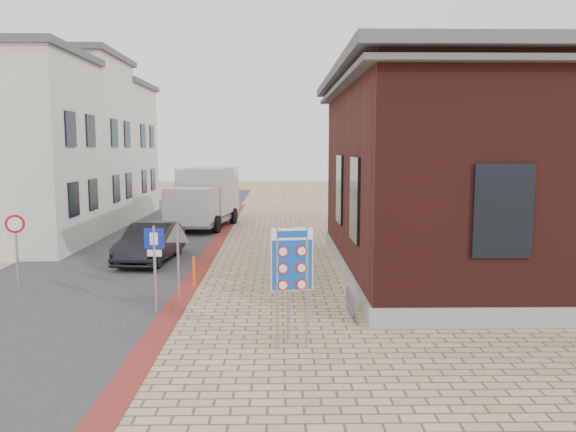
# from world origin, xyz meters

# --- Properties ---
(ground) EXTENTS (120.00, 120.00, 0.00)m
(ground) POSITION_xyz_m (0.00, 0.00, 0.00)
(ground) COLOR tan
(ground) RESTS_ON ground
(road_strip) EXTENTS (7.00, 60.00, 0.02)m
(road_strip) POSITION_xyz_m (-5.50, 15.00, 0.01)
(road_strip) COLOR #38383A
(road_strip) RESTS_ON ground
(curb_strip) EXTENTS (0.60, 40.00, 0.02)m
(curb_strip) POSITION_xyz_m (-2.00, 10.00, 0.01)
(curb_strip) COLOR maroon
(curb_strip) RESTS_ON ground
(brick_building) EXTENTS (13.00, 13.00, 6.80)m
(brick_building) POSITION_xyz_m (8.99, 7.00, 3.49)
(brick_building) COLOR gray
(brick_building) RESTS_ON ground
(townhouse_mid) EXTENTS (7.40, 6.40, 9.10)m
(townhouse_mid) POSITION_xyz_m (-10.99, 18.00, 4.57)
(townhouse_mid) COLOR beige
(townhouse_mid) RESTS_ON ground
(townhouse_far) EXTENTS (7.40, 6.40, 8.30)m
(townhouse_far) POSITION_xyz_m (-10.99, 24.00, 4.17)
(townhouse_far) COLOR beige
(townhouse_far) RESTS_ON ground
(bike_rack) EXTENTS (0.08, 1.80, 0.60)m
(bike_rack) POSITION_xyz_m (2.65, 2.20, 0.26)
(bike_rack) COLOR slate
(bike_rack) RESTS_ON ground
(sedan) EXTENTS (1.94, 4.50, 1.44)m
(sedan) POSITION_xyz_m (-4.02, 9.02, 0.72)
(sedan) COLOR black
(sedan) RESTS_ON ground
(box_truck) EXTENTS (3.35, 6.40, 3.19)m
(box_truck) POSITION_xyz_m (-3.17, 18.20, 1.65)
(box_truck) COLOR slate
(box_truck) RESTS_ON ground
(border_sign) EXTENTS (0.89, 0.18, 2.61)m
(border_sign) POSITION_xyz_m (1.07, -0.27, 1.87)
(border_sign) COLOR gray
(border_sign) RESTS_ON ground
(essen_sign) EXTENTS (0.69, 0.09, 2.56)m
(essen_sign) POSITION_xyz_m (1.00, 0.30, 1.70)
(essen_sign) COLOR gray
(essen_sign) RESTS_ON ground
(parking_sign) EXTENTS (0.51, 0.09, 2.31)m
(parking_sign) POSITION_xyz_m (-2.35, 2.16, 1.56)
(parking_sign) COLOR gray
(parking_sign) RESTS_ON ground
(yield_sign) EXTENTS (0.78, 0.10, 2.20)m
(yield_sign) POSITION_xyz_m (-2.00, 3.50, 1.66)
(yield_sign) COLOR gray
(yield_sign) RESTS_ON ground
(speed_sign) EXTENTS (0.54, 0.17, 2.33)m
(speed_sign) POSITION_xyz_m (-6.91, 4.50, 1.56)
(speed_sign) COLOR gray
(speed_sign) RESTS_ON ground
(bollard) EXTENTS (0.09, 0.09, 0.96)m
(bollard) POSITION_xyz_m (-1.80, 5.00, 0.48)
(bollard) COLOR #FF660D
(bollard) RESTS_ON ground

